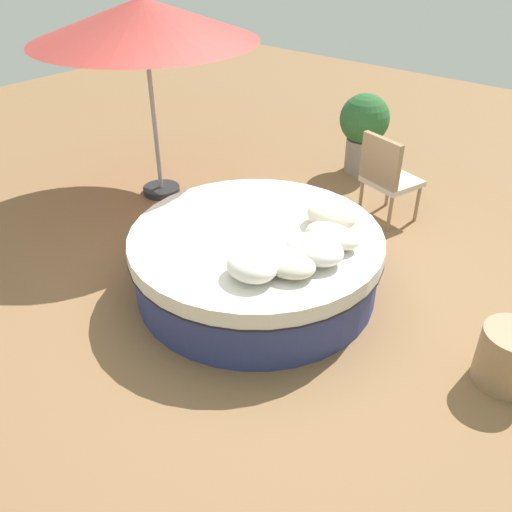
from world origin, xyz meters
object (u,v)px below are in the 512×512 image
object	(u,v)px
planter	(364,127)
patio_chair	(387,174)
throw_pillow_0	(252,266)
throw_pillow_1	(287,262)
round_bed	(256,261)
throw_pillow_4	(331,216)
side_table	(509,357)
patio_umbrella	(144,20)
throw_pillow_2	(315,249)
throw_pillow_3	(332,236)

from	to	relation	value
planter	patio_chair	bearing A→B (deg)	-49.13
throw_pillow_0	planter	bearing A→B (deg)	106.67
throw_pillow_1	planter	world-z (taller)	planter
round_bed	throw_pillow_1	xyz separation A→B (m)	(0.55, -0.28, 0.36)
throw_pillow_4	side_table	xyz separation A→B (m)	(1.70, -0.23, -0.46)
round_bed	side_table	bearing A→B (deg)	7.72
patio_chair	patio_umbrella	size ratio (longest dim) A/B	0.41
throw_pillow_2	side_table	world-z (taller)	throw_pillow_2
throw_pillow_2	planter	xyz separation A→B (m)	(-1.24, 2.89, -0.08)
throw_pillow_1	throw_pillow_3	bearing A→B (deg)	85.01
planter	round_bed	bearing A→B (deg)	-77.72
throw_pillow_1	throw_pillow_4	xyz separation A→B (m)	(-0.12, 0.79, 0.03)
throw_pillow_0	throw_pillow_1	bearing A→B (deg)	56.92
planter	throw_pillow_3	bearing A→B (deg)	-64.88
round_bed	patio_umbrella	size ratio (longest dim) A/B	0.92
round_bed	throw_pillow_1	distance (m)	0.71
throw_pillow_0	patio_umbrella	bearing A→B (deg)	153.16
throw_pillow_0	throw_pillow_3	bearing A→B (deg)	75.55
throw_pillow_3	patio_umbrella	bearing A→B (deg)	169.89
throw_pillow_1	side_table	world-z (taller)	throw_pillow_1
throw_pillow_4	patio_umbrella	bearing A→B (deg)	174.53
round_bed	throw_pillow_0	size ratio (longest dim) A/B	5.37
round_bed	planter	size ratio (longest dim) A/B	2.18
patio_chair	side_table	bearing A→B (deg)	-23.60
throw_pillow_0	patio_chair	xyz separation A→B (m)	(-0.15, 2.39, -0.12)
throw_pillow_0	planter	distance (m)	3.55
throw_pillow_2	throw_pillow_3	world-z (taller)	throw_pillow_2
round_bed	throw_pillow_2	size ratio (longest dim) A/B	4.54
side_table	throw_pillow_2	bearing A→B (deg)	-168.69
patio_umbrella	planter	world-z (taller)	patio_umbrella
throw_pillow_1	throw_pillow_2	distance (m)	0.28
throw_pillow_4	patio_chair	world-z (taller)	patio_chair
round_bed	throw_pillow_0	distance (m)	0.75
throw_pillow_3	side_table	distance (m)	1.59
round_bed	throw_pillow_4	distance (m)	0.77
planter	side_table	bearing A→B (deg)	-43.25
planter	side_table	world-z (taller)	planter
patio_umbrella	side_table	bearing A→B (deg)	-6.30
round_bed	planter	distance (m)	2.96
throw_pillow_3	throw_pillow_2	bearing A→B (deg)	-85.96
throw_pillow_1	planter	xyz separation A→B (m)	(-1.17, 3.16, -0.06)
throw_pillow_0	side_table	bearing A→B (deg)	24.97
throw_pillow_1	side_table	distance (m)	1.73
throw_pillow_1	patio_umbrella	size ratio (longest dim) A/B	0.20
throw_pillow_4	patio_umbrella	size ratio (longest dim) A/B	0.19
throw_pillow_3	throw_pillow_4	distance (m)	0.30
throw_pillow_2	side_table	distance (m)	1.61
patio_chair	side_table	distance (m)	2.48
patio_chair	side_table	xyz separation A→B (m)	(1.88, -1.58, -0.33)
side_table	patio_chair	bearing A→B (deg)	139.94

